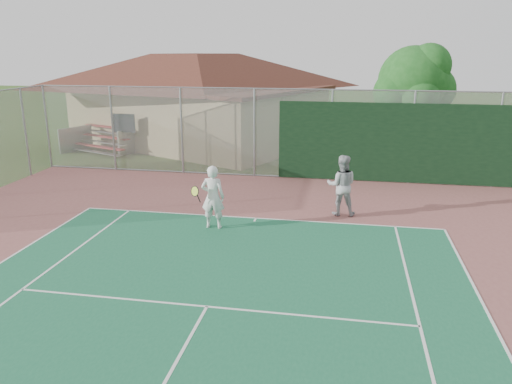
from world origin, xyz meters
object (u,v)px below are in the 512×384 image
at_px(bleachers, 104,139).
at_px(clubhouse, 196,90).
at_px(player_white_front, 213,198).
at_px(player_grey_back, 342,186).
at_px(tree, 415,84).

bearing_deg(bleachers, clubhouse, 63.92).
relative_size(player_white_front, player_grey_back, 0.98).
bearing_deg(player_grey_back, tree, -110.58).
relative_size(clubhouse, player_white_front, 8.38).
xyz_separation_m(clubhouse, bleachers, (-3.82, -3.37, -2.20)).
bearing_deg(tree, bleachers, -174.47).
bearing_deg(tree, clubhouse, 169.99).
bearing_deg(bleachers, player_white_front, -27.04).
xyz_separation_m(clubhouse, player_grey_back, (7.94, -11.08, -1.90)).
bearing_deg(player_white_front, player_grey_back, -154.31).
bearing_deg(clubhouse, player_grey_back, -29.68).
distance_m(player_white_front, player_grey_back, 4.04).
relative_size(bleachers, player_white_front, 2.13).
bearing_deg(tree, player_grey_back, -108.30).
height_order(bleachers, tree, tree).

